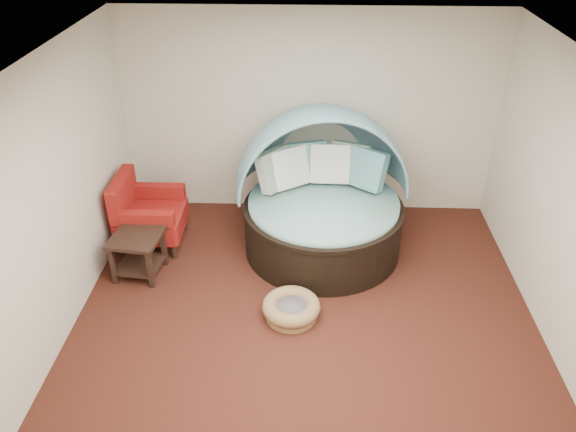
{
  "coord_description": "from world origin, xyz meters",
  "views": [
    {
      "loc": [
        -0.0,
        -4.58,
        4.19
      ],
      "look_at": [
        -0.21,
        0.6,
        0.98
      ],
      "focal_mm": 35.0,
      "sensor_mm": 36.0,
      "label": 1
    }
  ],
  "objects_px": {
    "side_table": "(138,250)",
    "canopy_daybed": "(323,187)",
    "pet_basket": "(291,308)",
    "red_armchair": "(146,214)"
  },
  "relations": [
    {
      "from": "pet_basket",
      "to": "side_table",
      "type": "height_order",
      "value": "side_table"
    },
    {
      "from": "side_table",
      "to": "pet_basket",
      "type": "bearing_deg",
      "value": -20.81
    },
    {
      "from": "canopy_daybed",
      "to": "side_table",
      "type": "xyz_separation_m",
      "value": [
        -2.18,
        -0.73,
        -0.5
      ]
    },
    {
      "from": "pet_basket",
      "to": "red_armchair",
      "type": "xyz_separation_m",
      "value": [
        -1.91,
        1.37,
        0.33
      ]
    },
    {
      "from": "pet_basket",
      "to": "canopy_daybed",
      "type": "bearing_deg",
      "value": 76.79
    },
    {
      "from": "red_armchair",
      "to": "side_table",
      "type": "xyz_separation_m",
      "value": [
        0.06,
        -0.67,
        -0.09
      ]
    },
    {
      "from": "canopy_daybed",
      "to": "pet_basket",
      "type": "distance_m",
      "value": 1.64
    },
    {
      "from": "red_armchair",
      "to": "side_table",
      "type": "distance_m",
      "value": 0.68
    },
    {
      "from": "side_table",
      "to": "canopy_daybed",
      "type": "bearing_deg",
      "value": 18.57
    },
    {
      "from": "red_armchair",
      "to": "side_table",
      "type": "bearing_deg",
      "value": -85.27
    }
  ]
}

